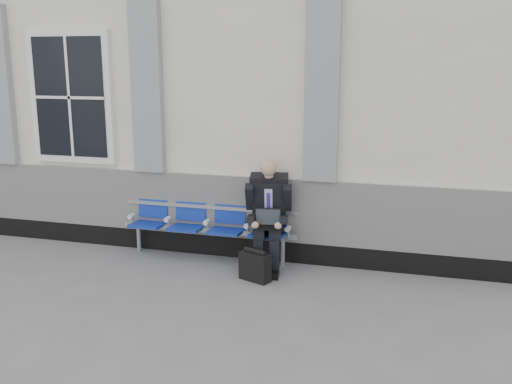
% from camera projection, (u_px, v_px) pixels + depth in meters
% --- Properties ---
extents(station_building, '(14.40, 4.40, 4.49)m').
position_uv_depth(station_building, '(117.00, 92.00, 10.45)').
color(station_building, silver).
rests_on(station_building, ground).
extents(bench, '(2.60, 0.47, 0.91)m').
position_uv_depth(bench, '(208.00, 221.00, 8.13)').
color(bench, '#9EA0A3').
rests_on(bench, ground).
extents(businessman, '(0.66, 0.89, 1.51)m').
position_uv_depth(businessman, '(268.00, 210.00, 7.70)').
color(businessman, black).
rests_on(businessman, ground).
extents(briefcase, '(0.45, 0.32, 0.42)m').
position_uv_depth(briefcase, '(255.00, 266.00, 7.35)').
color(briefcase, black).
rests_on(briefcase, ground).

